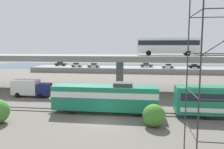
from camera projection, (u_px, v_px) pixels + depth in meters
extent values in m
plane|color=#605B54|center=(102.00, 122.00, 26.66)|extent=(260.00, 260.00, 0.00)
cube|color=#59544C|center=(107.00, 114.00, 29.87)|extent=(110.00, 0.12, 0.12)
cube|color=#59544C|center=(108.00, 111.00, 31.31)|extent=(110.00, 0.12, 0.12)
cube|color=#197A56|center=(105.00, 98.00, 30.39)|extent=(14.08, 3.00, 3.20)
cube|color=white|center=(105.00, 93.00, 30.33)|extent=(14.08, 3.04, 0.77)
cone|color=white|center=(55.00, 98.00, 31.39)|extent=(1.92, 2.85, 2.85)
cube|color=black|center=(65.00, 90.00, 31.05)|extent=(1.92, 2.70, 1.02)
cube|color=#3F3F42|center=(123.00, 84.00, 29.85)|extent=(2.40, 1.80, 0.50)
cylinder|color=black|center=(71.00, 111.00, 29.85)|extent=(0.96, 0.18, 0.96)
cylinder|color=black|center=(77.00, 105.00, 32.51)|extent=(0.96, 0.18, 0.96)
cylinder|color=black|center=(137.00, 113.00, 28.66)|extent=(0.96, 0.18, 0.96)
cylinder|color=black|center=(138.00, 108.00, 31.32)|extent=(0.96, 0.18, 0.96)
cylinder|color=black|center=(208.00, 116.00, 27.51)|extent=(0.92, 0.18, 0.92)
cylinder|color=black|center=(202.00, 110.00, 30.17)|extent=(0.92, 0.18, 0.92)
cube|color=gray|center=(120.00, 58.00, 45.53)|extent=(96.00, 10.57, 1.08)
cylinder|color=gray|center=(120.00, 76.00, 45.97)|extent=(1.50, 1.50, 6.13)
cube|color=silver|center=(168.00, 46.00, 44.43)|extent=(12.00, 2.55, 2.90)
cube|color=black|center=(168.00, 43.00, 44.37)|extent=(11.52, 2.59, 0.93)
cube|color=black|center=(137.00, 44.00, 45.19)|extent=(0.08, 2.30, 1.74)
cylinder|color=black|center=(149.00, 53.00, 43.92)|extent=(1.00, 0.26, 1.00)
cylinder|color=black|center=(148.00, 53.00, 46.30)|extent=(1.00, 0.26, 1.00)
cylinder|color=black|center=(188.00, 53.00, 42.91)|extent=(1.00, 0.26, 1.00)
cylinder|color=black|center=(186.00, 53.00, 45.29)|extent=(1.00, 0.26, 1.00)
cube|color=navy|center=(44.00, 89.00, 40.00)|extent=(2.00, 2.30, 2.00)
cube|color=silver|center=(26.00, 87.00, 40.44)|extent=(4.60, 2.30, 2.60)
cylinder|color=black|center=(46.00, 93.00, 41.23)|extent=(0.88, 0.28, 0.88)
cylinder|color=black|center=(40.00, 96.00, 39.09)|extent=(0.88, 0.28, 0.88)
cylinder|color=black|center=(24.00, 93.00, 41.81)|extent=(0.88, 0.28, 0.88)
cylinder|color=black|center=(18.00, 95.00, 39.66)|extent=(0.88, 0.28, 0.88)
cylinder|color=#2D2D30|center=(187.00, 71.00, 18.09)|extent=(0.10, 0.10, 13.89)
cylinder|color=#2D2D30|center=(200.00, 78.00, 14.00)|extent=(0.10, 0.10, 13.89)
cylinder|color=#2D2D30|center=(212.00, 122.00, 18.31)|extent=(4.15, 0.07, 0.07)
cylinder|color=#2D2D30|center=(190.00, 130.00, 16.55)|extent=(0.07, 4.15, 0.07)
cylinder|color=#2D2D30|center=(213.00, 88.00, 17.97)|extent=(4.15, 0.07, 0.07)
cylinder|color=#2D2D30|center=(192.00, 93.00, 16.21)|extent=(0.07, 4.15, 0.07)
cylinder|color=#2D2D30|center=(215.00, 53.00, 17.64)|extent=(4.15, 0.07, 0.07)
cylinder|color=#2D2D30|center=(194.00, 54.00, 15.88)|extent=(0.07, 4.15, 0.07)
cylinder|color=#2D2D30|center=(217.00, 17.00, 17.31)|extent=(4.15, 0.07, 0.07)
cylinder|color=#2D2D30|center=(195.00, 14.00, 15.55)|extent=(0.07, 4.15, 0.07)
cube|color=gray|center=(130.00, 70.00, 80.65)|extent=(69.75, 11.13, 1.77)
cube|color=#B7B7BC|center=(77.00, 65.00, 81.24)|extent=(4.01, 1.78, 0.70)
cube|color=#1E232B|center=(76.00, 63.00, 81.20)|extent=(1.76, 1.56, 0.48)
cylinder|color=black|center=(81.00, 66.00, 81.95)|extent=(0.64, 0.20, 0.64)
cylinder|color=black|center=(79.00, 66.00, 80.29)|extent=(0.64, 0.20, 0.64)
cylinder|color=black|center=(74.00, 66.00, 82.28)|extent=(0.64, 0.20, 0.64)
cylinder|color=black|center=(73.00, 66.00, 80.62)|extent=(0.64, 0.20, 0.64)
cube|color=#B7B7BC|center=(168.00, 66.00, 76.56)|extent=(4.17, 1.76, 0.70)
cube|color=#1E232B|center=(168.00, 64.00, 76.46)|extent=(1.83, 1.55, 0.48)
cylinder|color=black|center=(164.00, 67.00, 75.95)|extent=(0.64, 0.20, 0.64)
cylinder|color=black|center=(163.00, 67.00, 77.59)|extent=(0.64, 0.20, 0.64)
cylinder|color=black|center=(172.00, 67.00, 75.60)|extent=(0.64, 0.20, 0.64)
cylinder|color=black|center=(171.00, 67.00, 77.24)|extent=(0.64, 0.20, 0.64)
cube|color=black|center=(195.00, 66.00, 76.30)|extent=(4.01, 1.72, 0.70)
cube|color=#1E232B|center=(194.00, 64.00, 76.26)|extent=(1.76, 1.52, 0.48)
cylinder|color=black|center=(198.00, 67.00, 76.98)|extent=(0.64, 0.20, 0.64)
cylinder|color=black|center=(199.00, 68.00, 75.37)|extent=(0.64, 0.20, 0.64)
cylinder|color=black|center=(190.00, 67.00, 77.32)|extent=(0.64, 0.20, 0.64)
cylinder|color=black|center=(191.00, 67.00, 75.71)|extent=(0.64, 0.20, 0.64)
cube|color=#0C4C26|center=(61.00, 64.00, 86.27)|extent=(4.32, 1.80, 0.70)
cube|color=#1E232B|center=(60.00, 62.00, 86.23)|extent=(1.90, 1.58, 0.48)
cylinder|color=black|center=(65.00, 65.00, 86.97)|extent=(0.64, 0.20, 0.64)
cylinder|color=black|center=(63.00, 65.00, 85.29)|extent=(0.64, 0.20, 0.64)
cylinder|color=black|center=(58.00, 65.00, 87.33)|extent=(0.64, 0.20, 0.64)
cylinder|color=black|center=(56.00, 65.00, 85.65)|extent=(0.64, 0.20, 0.64)
cube|color=#9E998C|center=(94.00, 65.00, 79.78)|extent=(4.41, 1.86, 0.70)
cube|color=#1E232B|center=(94.00, 64.00, 79.68)|extent=(1.94, 1.64, 0.48)
cylinder|color=black|center=(89.00, 67.00, 79.14)|extent=(0.64, 0.20, 0.64)
cylinder|color=black|center=(90.00, 66.00, 80.88)|extent=(0.64, 0.20, 0.64)
cylinder|color=black|center=(97.00, 67.00, 78.77)|extent=(0.64, 0.20, 0.64)
cylinder|color=black|center=(98.00, 66.00, 80.51)|extent=(0.64, 0.20, 0.64)
cube|color=#515459|center=(146.00, 65.00, 80.48)|extent=(4.53, 1.72, 0.70)
cube|color=#1E232B|center=(146.00, 64.00, 80.44)|extent=(1.99, 1.51, 0.48)
cylinder|color=black|center=(150.00, 66.00, 81.13)|extent=(0.64, 0.20, 0.64)
cylinder|color=black|center=(151.00, 66.00, 79.53)|extent=(0.64, 0.20, 0.64)
cylinder|color=black|center=(143.00, 66.00, 81.51)|extent=(0.64, 0.20, 0.64)
cylinder|color=black|center=(142.00, 66.00, 79.91)|extent=(0.64, 0.20, 0.64)
cube|color=#2D5170|center=(133.00, 67.00, 103.38)|extent=(140.00, 36.00, 0.01)
sphere|color=#3F7D29|center=(154.00, 115.00, 25.11)|extent=(2.54, 2.54, 2.54)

